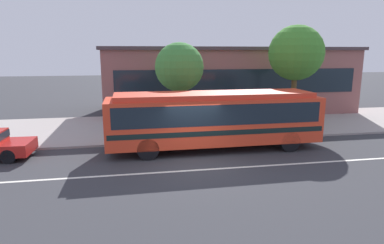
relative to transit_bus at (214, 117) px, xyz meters
The scene contains 10 objects.
ground_plane 2.96m from the transit_bus, 122.21° to the right, with size 120.00×120.00×0.00m, color #333438.
sidewalk_slab 5.74m from the transit_bus, 103.70° to the left, with size 60.00×8.00×0.12m, color #A09692.
lane_stripe_center 3.57m from the transit_bus, 114.43° to the right, with size 56.00×0.16×0.01m, color silver.
transit_bus is the anchor object (origin of this frame).
pedestrian_waiting_near_sign 4.20m from the transit_bus, 45.21° to the left, with size 0.46×0.46×1.68m.
pedestrian_walking_along_curb 5.62m from the transit_bus, 34.08° to the left, with size 0.47×0.47×1.65m.
bus_stop_sign 4.21m from the transit_bus, 30.61° to the left, with size 0.15×0.44×2.43m.
street_tree_near_stop 4.70m from the transit_bus, 106.57° to the left, with size 2.89×2.89×5.26m.
street_tree_mid_block 8.02m from the transit_bus, 32.74° to the left, with size 3.44×3.44×6.36m.
station_building 11.74m from the transit_bus, 71.27° to the left, with size 19.83×8.20×5.20m.
Camera 1 is at (-2.68, -13.57, 4.79)m, focal length 30.96 mm.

